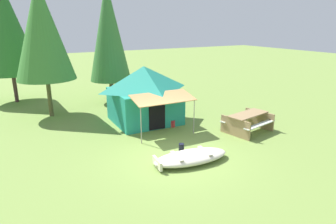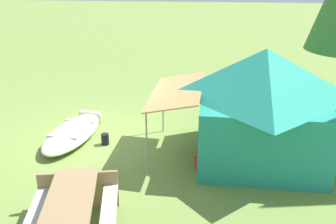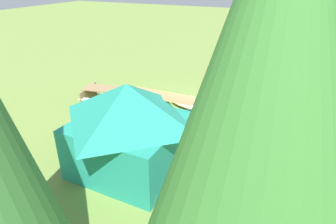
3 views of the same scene
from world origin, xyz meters
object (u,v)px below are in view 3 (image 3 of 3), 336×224
object	(u,v)px
canvas_cabin_tent	(129,126)
picnic_table	(107,95)
cooler_box	(131,139)
pine_tree_back_left	(268,90)
fuel_can	(187,114)
beached_rowboat	(199,105)

from	to	relation	value
canvas_cabin_tent	picnic_table	bearing A→B (deg)	-45.91
cooler_box	pine_tree_back_left	xyz separation A→B (m)	(-4.45, 4.19, 3.99)
picnic_table	fuel_can	world-z (taller)	picnic_table
cooler_box	fuel_can	size ratio (longest dim) A/B	2.01
picnic_table	cooler_box	xyz separation A→B (m)	(-2.58, 2.25, -0.35)
picnic_table	cooler_box	distance (m)	3.44
picnic_table	pine_tree_back_left	xyz separation A→B (m)	(-7.03, 6.44, 3.64)
pine_tree_back_left	canvas_cabin_tent	bearing A→B (deg)	-39.21
beached_rowboat	canvas_cabin_tent	size ratio (longest dim) A/B	0.67
canvas_cabin_tent	picnic_table	xyz separation A→B (m)	(3.27, -3.38, -0.86)
beached_rowboat	picnic_table	xyz separation A→B (m)	(3.76, 1.33, 0.31)
beached_rowboat	pine_tree_back_left	distance (m)	9.31
beached_rowboat	fuel_can	bearing A→B (deg)	77.81
picnic_table	fuel_can	size ratio (longest dim) A/B	7.47
cooler_box	fuel_can	world-z (taller)	cooler_box
picnic_table	pine_tree_back_left	size ratio (longest dim) A/B	0.33
beached_rowboat	cooler_box	size ratio (longest dim) A/B	4.69
fuel_can	canvas_cabin_tent	bearing A→B (deg)	85.72
beached_rowboat	fuel_can	distance (m)	0.95
picnic_table	fuel_can	bearing A→B (deg)	-173.54
canvas_cabin_tent	fuel_can	bearing A→B (deg)	-94.28
fuel_can	picnic_table	bearing A→B (deg)	6.46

